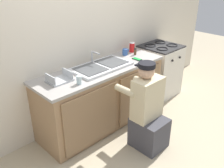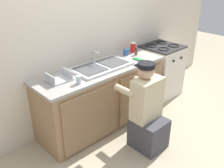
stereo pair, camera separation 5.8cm
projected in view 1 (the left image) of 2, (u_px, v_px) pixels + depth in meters
ground_plane at (117, 131)px, 3.49m from camera, size 12.00×12.00×0.00m
back_wall at (84, 34)px, 3.36m from camera, size 6.00×0.10×2.50m
counter_cabinet at (103, 98)px, 3.50m from camera, size 1.87×0.62×0.83m
countertop at (102, 69)px, 3.31m from camera, size 1.91×0.62×0.04m
sink_double_basin at (101, 66)px, 3.30m from camera, size 0.80×0.44×0.19m
stove_range at (159, 70)px, 4.33m from camera, size 0.61×0.62×0.89m
plumber_person at (148, 113)px, 3.04m from camera, size 0.42×0.61×1.10m
soda_cup_red at (132, 47)px, 3.86m from camera, size 0.08×0.08×0.15m
cell_phone at (137, 59)px, 3.58m from camera, size 0.07×0.14×0.01m
coffee_mug at (125, 52)px, 3.74m from camera, size 0.13×0.08×0.09m
spice_bottle_pepper at (135, 51)px, 3.75m from camera, size 0.04×0.04×0.10m
water_glass at (79, 80)px, 2.84m from camera, size 0.06×0.06×0.10m
dish_rack_tray at (59, 79)px, 2.92m from camera, size 0.28×0.22×0.11m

